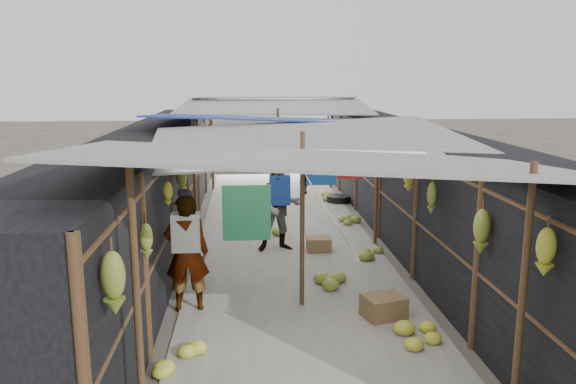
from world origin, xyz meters
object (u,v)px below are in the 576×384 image
object	(u,v)px
black_basin	(339,199)
vendor_elderly	(187,253)
shopper_blue	(280,206)
crate_near	(384,307)
vendor_seated	(304,181)

from	to	relation	value
black_basin	vendor_elderly	size ratio (longest dim) A/B	0.36
black_basin	shopper_blue	xyz separation A→B (m)	(-1.86, -4.18, 0.80)
crate_near	black_basin	size ratio (longest dim) A/B	0.88
black_basin	vendor_elderly	distance (m)	7.77
vendor_elderly	vendor_seated	xyz separation A→B (m)	(2.55, 8.09, -0.48)
shopper_blue	black_basin	bearing A→B (deg)	60.59
vendor_elderly	vendor_seated	bearing A→B (deg)	-110.09
vendor_elderly	shopper_blue	world-z (taller)	shopper_blue
crate_near	vendor_seated	world-z (taller)	vendor_seated
crate_near	vendor_elderly	world-z (taller)	vendor_elderly
black_basin	vendor_seated	xyz separation A→B (m)	(-0.82, 1.14, 0.29)
black_basin	vendor_elderly	world-z (taller)	vendor_elderly
crate_near	black_basin	xyz separation A→B (m)	(0.59, 7.46, -0.07)
vendor_elderly	shopper_blue	bearing A→B (deg)	-121.22
vendor_elderly	crate_near	bearing A→B (deg)	167.02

